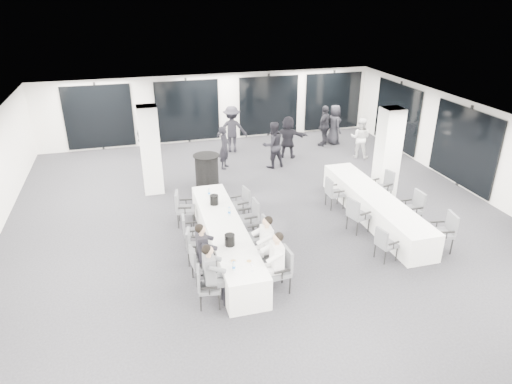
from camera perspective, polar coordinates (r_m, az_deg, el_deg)
room at (r=13.32m, az=3.53°, el=3.74°), size 14.04×16.04×2.84m
column_left at (r=14.63m, az=-13.06°, el=5.11°), size 0.60×0.60×2.80m
column_right at (r=14.59m, az=16.14°, el=4.72°), size 0.60×0.60×2.80m
banquet_table_main at (r=11.36m, az=-3.87°, el=-5.79°), size 0.90×5.00×0.75m
banquet_table_side at (r=13.31m, az=14.53°, el=-1.80°), size 0.90×5.00×0.75m
cocktail_table at (r=14.77m, az=-6.16°, el=2.48°), size 0.85×0.85×1.18m
chair_main_left_near at (r=9.56m, az=-6.36°, el=-11.41°), size 0.51×0.55×0.90m
chair_main_left_second at (r=10.28m, az=-7.18°, el=-8.69°), size 0.49×0.53×0.88m
chair_main_left_mid at (r=10.95m, az=-7.82°, el=-6.50°), size 0.53×0.56×0.87m
chair_main_left_fourth at (r=11.60m, az=-8.37°, el=-4.68°), size 0.46×0.51×0.86m
chair_main_left_far at (r=12.65m, az=-9.19°, el=-1.79°), size 0.58×0.62×0.98m
chair_main_right_near at (r=9.92m, az=3.17°, el=-9.38°), size 0.54×0.59×1.00m
chair_main_right_second at (r=10.55m, az=1.82°, el=-7.56°), size 0.45×0.50×0.87m
chair_main_right_mid at (r=11.23m, az=0.56°, el=-5.15°), size 0.51×0.56×0.94m
chair_main_right_fourth at (r=12.00m, az=-0.64°, el=-2.98°), size 0.53×0.58×0.98m
chair_main_right_far at (r=12.83m, az=-1.74°, el=-1.25°), size 0.54×0.58×0.92m
chair_side_left_near at (r=11.38m, az=15.78°, el=-6.05°), size 0.51×0.54×0.86m
chair_side_left_mid at (r=12.44m, az=12.45°, el=-2.59°), size 0.59×0.62×0.97m
chair_side_left_far at (r=13.67m, az=9.57°, el=0.11°), size 0.48×0.54×0.93m
chair_side_right_near at (r=12.23m, az=22.56°, el=-4.37°), size 0.60×0.63×1.02m
chair_side_right_mid at (r=13.18m, az=19.13°, el=-1.73°), size 0.51×0.57×1.01m
chair_side_right_far at (r=14.38m, az=15.68°, el=0.94°), size 0.62×0.64×1.00m
seated_guest_a at (r=9.39m, az=-5.46°, el=-9.83°), size 0.50×0.38×1.44m
seated_guest_b at (r=10.13m, az=-6.39°, el=-7.08°), size 0.50×0.38×1.44m
seated_guest_c at (r=9.73m, az=2.26°, el=-8.37°), size 0.50×0.38×1.44m
seated_guest_d at (r=10.34m, az=1.00°, el=-6.21°), size 0.50×0.38×1.44m
standing_guest_a at (r=16.44m, az=-3.98°, el=5.92°), size 0.76×0.81×1.76m
standing_guest_b at (r=16.46m, az=2.14°, el=6.28°), size 1.02×0.73×1.92m
standing_guest_c at (r=18.10m, az=-3.04°, el=8.23°), size 1.46×0.96×2.08m
standing_guest_d at (r=19.02m, az=8.60°, el=8.51°), size 1.25×1.21×1.90m
standing_guest_e at (r=19.34m, az=9.79°, el=8.62°), size 0.58×0.91×1.85m
standing_guest_f at (r=17.48m, az=4.01°, el=7.20°), size 1.81×1.28×1.84m
standing_guest_g at (r=18.38m, az=-13.83°, el=7.33°), size 0.81×0.75×1.80m
standing_guest_h at (r=17.91m, az=12.93°, el=6.93°), size 0.99×0.92×1.76m
ice_bucket_near at (r=10.28m, az=-3.30°, el=-6.01°), size 0.23×0.23×0.27m
ice_bucket_far at (r=12.17m, az=-5.26°, el=-0.98°), size 0.23×0.23×0.26m
water_bottle_a at (r=9.44m, az=-2.79°, el=-9.25°), size 0.06×0.06×0.20m
water_bottle_b at (r=11.58m, az=-3.36°, el=-2.43°), size 0.07×0.07×0.22m
water_bottle_c at (r=12.70m, az=-5.89°, el=-0.05°), size 0.06×0.06×0.20m
plate_a at (r=9.77m, az=-2.87°, el=-8.62°), size 0.18×0.18×0.03m
plate_b at (r=9.75m, az=-0.87°, el=-8.64°), size 0.18×0.18×0.03m
plate_c at (r=10.78m, az=-3.26°, el=-5.20°), size 0.19×0.19×0.03m
wine_glass at (r=9.38m, az=-0.48°, el=-9.12°), size 0.08×0.08×0.20m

